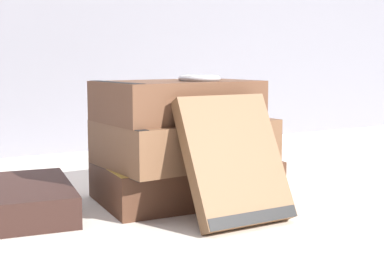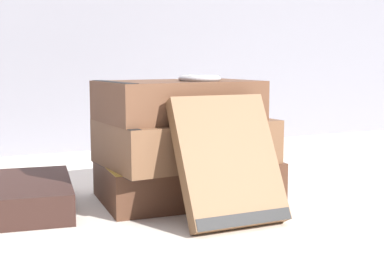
# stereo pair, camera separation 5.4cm
# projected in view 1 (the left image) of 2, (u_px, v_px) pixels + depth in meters

# --- Properties ---
(ground_plane) EXTENTS (3.00, 3.00, 0.00)m
(ground_plane) POSITION_uv_depth(u_px,v_px,m) (185.00, 204.00, 0.62)
(ground_plane) COLOR silver
(book_flat_bottom) EXTENTS (0.21, 0.14, 0.05)m
(book_flat_bottom) POSITION_uv_depth(u_px,v_px,m) (182.00, 180.00, 0.64)
(book_flat_bottom) COLOR #4C2D1E
(book_flat_bottom) RESTS_ON ground_plane
(book_flat_middle) EXTENTS (0.20, 0.14, 0.05)m
(book_flat_middle) POSITION_uv_depth(u_px,v_px,m) (181.00, 141.00, 0.62)
(book_flat_middle) COLOR brown
(book_flat_middle) RESTS_ON book_flat_bottom
(book_flat_top) EXTENTS (0.18, 0.12, 0.05)m
(book_flat_top) POSITION_uv_depth(u_px,v_px,m) (176.00, 101.00, 0.61)
(book_flat_top) COLOR brown
(book_flat_top) RESTS_ON book_flat_middle
(book_leaning_front) EXTENTS (0.11, 0.08, 0.13)m
(book_leaning_front) POSITION_uv_depth(u_px,v_px,m) (235.00, 164.00, 0.54)
(book_leaning_front) COLOR brown
(book_leaning_front) RESTS_ON ground_plane
(pocket_watch) EXTENTS (0.05, 0.05, 0.01)m
(pocket_watch) POSITION_uv_depth(u_px,v_px,m) (198.00, 78.00, 0.61)
(pocket_watch) COLOR silver
(pocket_watch) RESTS_ON book_flat_top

